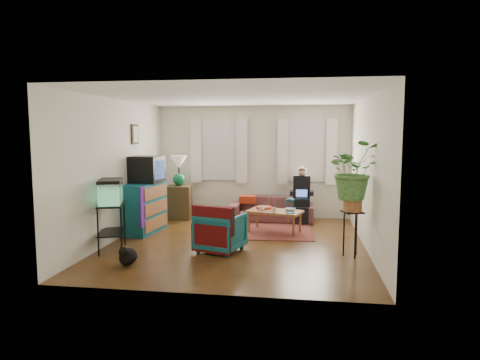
% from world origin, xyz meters
% --- Properties ---
extents(floor, '(4.50, 5.00, 0.01)m').
position_xyz_m(floor, '(0.00, 0.00, 0.00)').
color(floor, '#4F2B14').
rests_on(floor, ground).
extents(ceiling, '(4.50, 5.00, 0.01)m').
position_xyz_m(ceiling, '(0.00, 0.00, 2.60)').
color(ceiling, white).
rests_on(ceiling, wall_back).
extents(wall_back, '(4.50, 0.01, 2.60)m').
position_xyz_m(wall_back, '(0.00, 2.50, 1.30)').
color(wall_back, silver).
rests_on(wall_back, floor).
extents(wall_front, '(4.50, 0.01, 2.60)m').
position_xyz_m(wall_front, '(0.00, -2.50, 1.30)').
color(wall_front, silver).
rests_on(wall_front, floor).
extents(wall_left, '(0.01, 5.00, 2.60)m').
position_xyz_m(wall_left, '(-2.25, 0.00, 1.30)').
color(wall_left, silver).
rests_on(wall_left, floor).
extents(wall_right, '(0.01, 5.00, 2.60)m').
position_xyz_m(wall_right, '(2.25, 0.00, 1.30)').
color(wall_right, silver).
rests_on(wall_right, floor).
extents(window_left, '(1.08, 0.04, 1.38)m').
position_xyz_m(window_left, '(-0.80, 2.48, 1.55)').
color(window_left, white).
rests_on(window_left, wall_back).
extents(window_right, '(1.08, 0.04, 1.38)m').
position_xyz_m(window_right, '(1.25, 2.48, 1.55)').
color(window_right, white).
rests_on(window_right, wall_back).
extents(curtains_left, '(1.36, 0.06, 1.50)m').
position_xyz_m(curtains_left, '(-0.80, 2.40, 1.55)').
color(curtains_left, white).
rests_on(curtains_left, wall_back).
extents(curtains_right, '(1.36, 0.06, 1.50)m').
position_xyz_m(curtains_right, '(1.25, 2.40, 1.55)').
color(curtains_right, white).
rests_on(curtains_right, wall_back).
extents(picture_frame, '(0.04, 0.32, 0.40)m').
position_xyz_m(picture_frame, '(-2.21, 0.85, 1.95)').
color(picture_frame, '#3D2616').
rests_on(picture_frame, wall_left).
extents(area_rug, '(2.09, 1.71, 0.01)m').
position_xyz_m(area_rug, '(0.37, 1.01, 0.01)').
color(area_rug, maroon).
rests_on(area_rug, floor).
extents(sofa, '(1.87, 0.76, 0.73)m').
position_xyz_m(sofa, '(0.47, 2.05, 0.36)').
color(sofa, brown).
rests_on(sofa, floor).
extents(seated_person, '(0.47, 0.58, 1.11)m').
position_xyz_m(seated_person, '(1.14, 2.06, 0.56)').
color(seated_person, black).
rests_on(seated_person, sofa).
extents(side_table, '(0.58, 0.58, 0.77)m').
position_xyz_m(side_table, '(-1.65, 1.98, 0.38)').
color(side_table, '#3A1F15').
rests_on(side_table, floor).
extents(table_lamp, '(0.44, 0.44, 0.70)m').
position_xyz_m(table_lamp, '(-1.65, 1.98, 1.10)').
color(table_lamp, white).
rests_on(table_lamp, side_table).
extents(dresser, '(0.67, 1.15, 0.99)m').
position_xyz_m(dresser, '(-1.99, 0.59, 0.49)').
color(dresser, '#105765').
rests_on(dresser, floor).
extents(crt_tv, '(0.66, 0.61, 0.53)m').
position_xyz_m(crt_tv, '(-1.96, 0.70, 1.25)').
color(crt_tv, black).
rests_on(crt_tv, dresser).
extents(aquarium_stand, '(0.61, 0.81, 0.80)m').
position_xyz_m(aquarium_stand, '(-2.00, -0.81, 0.40)').
color(aquarium_stand, black).
rests_on(aquarium_stand, floor).
extents(aquarium, '(0.55, 0.74, 0.42)m').
position_xyz_m(aquarium, '(-2.00, -0.81, 1.01)').
color(aquarium, '#7FD899').
rests_on(aquarium, aquarium_stand).
extents(black_cat, '(0.26, 0.39, 0.32)m').
position_xyz_m(black_cat, '(-1.41, -1.54, 0.16)').
color(black_cat, black).
rests_on(black_cat, floor).
extents(armchair, '(0.86, 0.83, 0.71)m').
position_xyz_m(armchair, '(-0.19, -0.56, 0.36)').
color(armchair, '#12586D').
rests_on(armchair, floor).
extents(serape_throw, '(0.73, 0.37, 0.59)m').
position_xyz_m(serape_throw, '(-0.27, -0.82, 0.51)').
color(serape_throw, '#9E0A0A').
rests_on(serape_throw, armchair).
extents(coffee_table, '(1.17, 0.84, 0.44)m').
position_xyz_m(coffee_table, '(0.62, 0.94, 0.22)').
color(coffee_table, brown).
rests_on(coffee_table, floor).
extents(cup_a, '(0.15, 0.15, 0.09)m').
position_xyz_m(cup_a, '(0.36, 0.92, 0.48)').
color(cup_a, white).
rests_on(cup_a, coffee_table).
extents(cup_b, '(0.12, 0.12, 0.09)m').
position_xyz_m(cup_b, '(0.62, 0.76, 0.48)').
color(cup_b, beige).
rests_on(cup_b, coffee_table).
extents(bowl, '(0.26, 0.26, 0.05)m').
position_xyz_m(bowl, '(0.92, 0.95, 0.46)').
color(bowl, white).
rests_on(bowl, coffee_table).
extents(snack_tray, '(0.40, 0.40, 0.04)m').
position_xyz_m(snack_tray, '(0.38, 1.16, 0.46)').
color(snack_tray, '#B21414').
rests_on(snack_tray, coffee_table).
extents(birdcage, '(0.21, 0.21, 0.31)m').
position_xyz_m(birdcage, '(0.93, 0.70, 0.59)').
color(birdcage, '#115B6B').
rests_on(birdcage, coffee_table).
extents(plant_stand, '(0.40, 0.40, 0.74)m').
position_xyz_m(plant_stand, '(1.95, -0.59, 0.37)').
color(plant_stand, black).
rests_on(plant_stand, floor).
extents(potted_plant, '(1.03, 0.96, 0.94)m').
position_xyz_m(potted_plant, '(1.95, -0.59, 1.25)').
color(potted_plant, '#599947').
rests_on(potted_plant, plant_stand).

